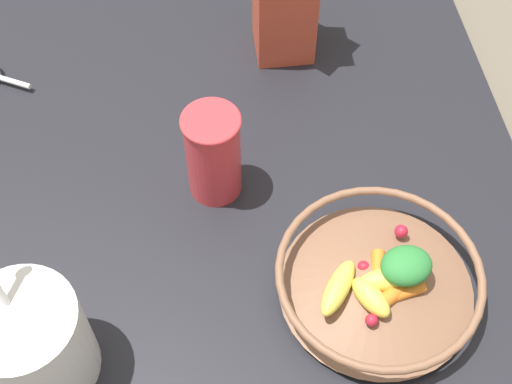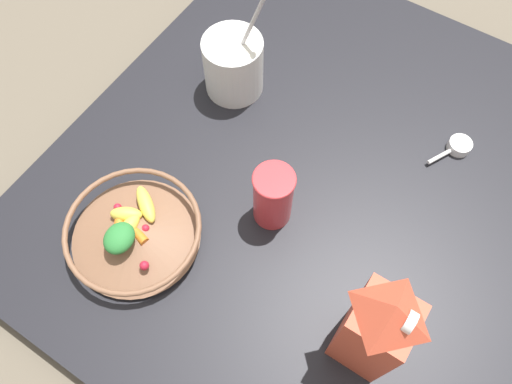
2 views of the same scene
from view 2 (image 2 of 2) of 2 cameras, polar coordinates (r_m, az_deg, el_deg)
ground_plane at (r=1.01m, az=9.12°, el=-0.63°), size 6.00×6.00×0.00m
countertop at (r=0.99m, az=9.30°, el=-0.06°), size 1.07×1.07×0.04m
fruit_bowl at (r=0.91m, az=-13.83°, el=-4.40°), size 0.24×0.24×0.08m
milk_carton at (r=0.76m, az=13.51°, el=-14.97°), size 0.08×0.08×0.25m
yogurt_tub at (r=1.04m, az=-2.60°, el=14.49°), size 0.12×0.13×0.26m
drinking_cup at (r=0.87m, az=1.96°, el=-0.47°), size 0.07×0.07×0.14m
measuring_scoop at (r=1.07m, az=22.08°, el=4.85°), size 0.09×0.06×0.02m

